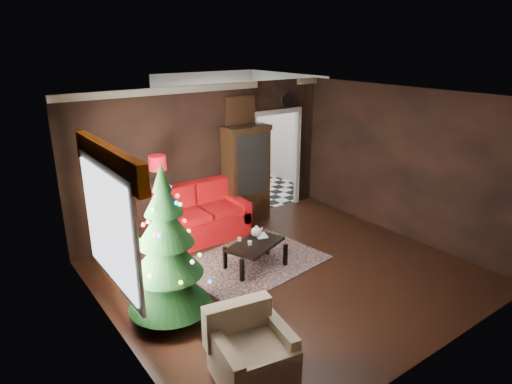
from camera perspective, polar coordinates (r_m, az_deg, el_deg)
floor at (r=7.31m, az=4.23°, el=-10.44°), size 5.50×5.50×0.00m
ceiling at (r=6.41m, az=4.85°, el=11.91°), size 5.50×5.50×0.00m
wall_back at (r=8.70m, az=-6.25°, el=4.33°), size 5.50×0.00×5.50m
wall_front at (r=5.24m, az=22.66°, el=-7.21°), size 5.50×0.00×5.50m
wall_left at (r=5.47m, az=-18.08°, el=-5.54°), size 0.00×5.50×5.50m
wall_right at (r=8.71m, az=18.46°, el=3.47°), size 0.00×5.50×5.50m
doorway at (r=9.71m, az=2.54°, el=3.85°), size 1.10×0.10×2.10m
left_window at (r=5.64m, az=-18.41°, el=-4.28°), size 0.05×1.60×1.40m
valance at (r=5.41m, az=-18.51°, el=3.92°), size 0.12×2.10×0.35m
kitchen_floor at (r=11.18m, az=-2.33°, el=0.28°), size 3.00×3.00×0.00m
kitchen_window at (r=11.97m, az=-6.37°, el=9.83°), size 0.70×0.06×0.70m
rug at (r=7.63m, az=-0.44°, el=-8.97°), size 2.49×1.95×0.01m
loveseat at (r=8.41m, az=-6.84°, el=-2.65°), size 1.70×0.90×1.00m
curio_cabinet at (r=9.02m, az=-1.28°, el=2.00°), size 0.90×0.45×1.90m
floor_lamp at (r=7.83m, az=-12.12°, el=-2.04°), size 0.32×0.32×1.86m
christmas_tree at (r=5.84m, az=-11.42°, el=-7.14°), size 1.32×1.32×2.12m
armchair at (r=5.03m, az=-0.41°, el=-19.45°), size 0.95×0.95×0.84m
coffee_table at (r=7.38m, az=-0.08°, el=-8.08°), size 1.09×0.87×0.43m
teapot at (r=7.47m, az=0.04°, el=-5.10°), size 0.26×0.26×0.19m
cup_a at (r=7.36m, az=-2.14°, el=-6.08°), size 0.07×0.07×0.06m
cup_b at (r=7.23m, az=-0.80°, el=-6.54°), size 0.07×0.07×0.06m
book at (r=7.46m, az=0.03°, el=-4.92°), size 0.18×0.08×0.25m
wall_clock at (r=9.57m, az=4.05°, el=11.72°), size 0.32×0.32×0.06m
painting at (r=8.88m, az=-2.04°, el=10.34°), size 0.62×0.05×0.52m
kitchen_counter at (r=12.02m, az=-5.56°, el=3.80°), size 1.80×0.60×0.90m
kitchen_table at (r=10.67m, az=-2.80°, el=1.46°), size 0.70×0.70×0.75m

